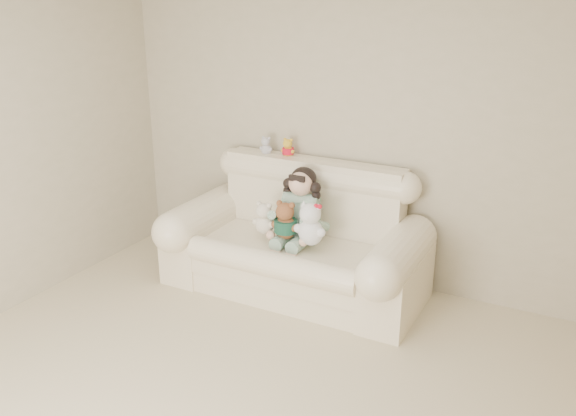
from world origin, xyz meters
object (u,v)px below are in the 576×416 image
(white_cat, at_px, (311,219))
(seated_child, at_px, (301,204))
(cream_teddy, at_px, (264,215))
(sofa, at_px, (294,232))
(brown_teddy, at_px, (286,217))

(white_cat, bearing_deg, seated_child, 140.82)
(seated_child, height_order, cream_teddy, seated_child)
(sofa, distance_m, seated_child, 0.23)
(seated_child, height_order, brown_teddy, seated_child)
(sofa, xyz_separation_m, white_cat, (0.21, -0.13, 0.19))
(brown_teddy, height_order, cream_teddy, brown_teddy)
(sofa, bearing_deg, cream_teddy, -152.22)
(sofa, relative_size, cream_teddy, 6.63)
(sofa, xyz_separation_m, brown_teddy, (-0.01, -0.11, 0.17))
(white_cat, height_order, cream_teddy, white_cat)
(brown_teddy, relative_size, cream_teddy, 1.14)
(brown_teddy, distance_m, cream_teddy, 0.20)
(cream_teddy, bearing_deg, brown_teddy, -10.48)
(white_cat, distance_m, cream_teddy, 0.43)
(seated_child, bearing_deg, white_cat, -56.73)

